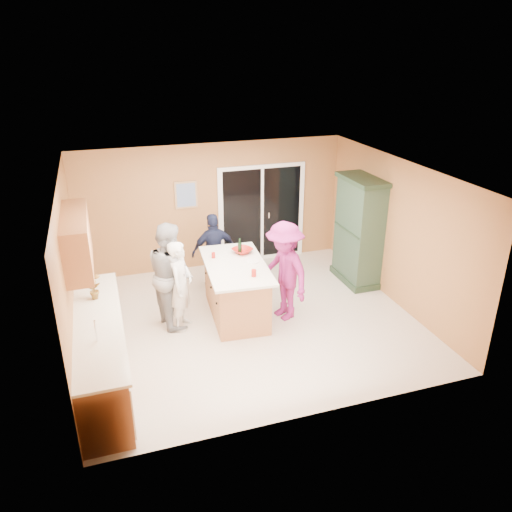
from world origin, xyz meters
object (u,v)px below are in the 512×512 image
object	(u,v)px
woman_magenta	(284,271)
woman_navy	(214,251)
woman_white	(181,285)
kitchen_island	(236,291)
woman_grey	(171,274)
green_hutch	(359,232)

from	to	relation	value
woman_magenta	woman_navy	bearing A→B (deg)	-165.57
woman_white	woman_navy	distance (m)	1.54
woman_navy	kitchen_island	bearing A→B (deg)	92.16
kitchen_island	woman_white	bearing A→B (deg)	-169.18
woman_navy	woman_magenta	size ratio (longest dim) A/B	0.86
woman_grey	woman_navy	size ratio (longest dim) A/B	1.19
green_hutch	woman_white	distance (m)	3.68
green_hutch	kitchen_island	bearing A→B (deg)	-167.58
kitchen_island	woman_white	size ratio (longest dim) A/B	1.25
green_hutch	woman_navy	bearing A→B (deg)	168.16
green_hutch	woman_magenta	world-z (taller)	green_hutch
kitchen_island	woman_navy	xyz separation A→B (m)	(-0.09, 1.16, 0.29)
woman_grey	woman_navy	world-z (taller)	woman_grey
kitchen_island	green_hutch	world-z (taller)	green_hutch
kitchen_island	woman_grey	bearing A→B (deg)	178.53
woman_magenta	kitchen_island	bearing A→B (deg)	-128.17
kitchen_island	woman_magenta	xyz separation A→B (m)	(0.76, -0.31, 0.41)
woman_white	woman_grey	xyz separation A→B (m)	(-0.12, 0.22, 0.12)
woman_grey	woman_white	bearing A→B (deg)	-161.17
woman_magenta	woman_white	bearing A→B (deg)	-112.52
woman_white	woman_navy	world-z (taller)	woman_white
woman_white	kitchen_island	bearing A→B (deg)	-55.00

